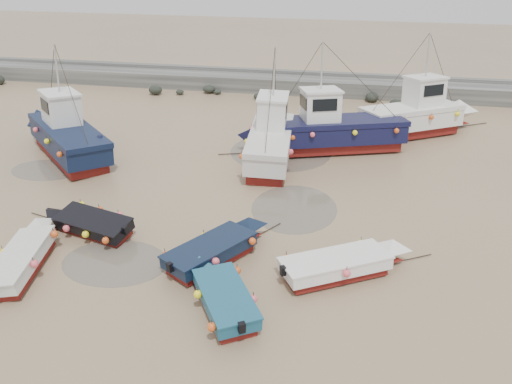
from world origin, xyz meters
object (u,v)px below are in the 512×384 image
at_px(dinghy_4, 89,220).
at_px(cabin_boat_0, 64,133).
at_px(dinghy_3, 345,263).
at_px(cabin_boat_1, 270,136).
at_px(person, 104,166).
at_px(cabin_boat_3, 420,113).
at_px(dinghy_2, 222,292).
at_px(cabin_boat_2, 327,129).
at_px(dinghy_0, 25,254).
at_px(dinghy_1, 218,247).

xyz_separation_m(dinghy_4, cabin_boat_0, (-5.27, 7.59, 0.78)).
height_order(dinghy_3, cabin_boat_1, cabin_boat_1).
bearing_deg(dinghy_4, person, 36.20).
bearing_deg(dinghy_4, dinghy_3, -80.44).
xyz_separation_m(dinghy_4, cabin_boat_3, (15.24, 14.83, 0.82)).
relative_size(dinghy_3, cabin_boat_0, 0.72).
relative_size(dinghy_3, dinghy_4, 1.08).
bearing_deg(cabin_boat_3, person, -94.33).
relative_size(dinghy_2, cabin_boat_0, 0.61).
distance_m(dinghy_4, person, 6.89).
relative_size(dinghy_4, cabin_boat_0, 0.67).
bearing_deg(cabin_boat_2, cabin_boat_0, 85.29).
bearing_deg(cabin_boat_3, dinghy_4, -75.57).
bearing_deg(dinghy_0, dinghy_1, 4.10).
height_order(cabin_boat_3, person, cabin_boat_3).
distance_m(dinghy_0, dinghy_1, 7.43).
xyz_separation_m(dinghy_0, dinghy_1, (7.20, 1.83, 0.00)).
relative_size(cabin_boat_2, cabin_boat_3, 1.25).
xyz_separation_m(dinghy_3, cabin_boat_0, (-16.23, 8.72, 0.80)).
xyz_separation_m(cabin_boat_3, person, (-17.68, -8.42, -1.37)).
bearing_deg(dinghy_2, cabin_boat_2, 48.22).
relative_size(dinghy_1, dinghy_3, 0.90).
relative_size(dinghy_1, cabin_boat_0, 0.65).
bearing_deg(person, dinghy_2, 87.84).
bearing_deg(dinghy_0, person, 87.34).
bearing_deg(dinghy_0, cabin_boat_2, 41.88).
xyz_separation_m(dinghy_2, person, (-9.26, 10.09, -0.56)).
bearing_deg(dinghy_2, dinghy_1, 75.98).
bearing_deg(cabin_boat_0, person, -69.26).
height_order(dinghy_0, dinghy_1, same).
bearing_deg(cabin_boat_1, dinghy_0, -126.42).
xyz_separation_m(cabin_boat_0, cabin_boat_1, (11.77, 1.61, 0.02)).
bearing_deg(dinghy_1, cabin_boat_1, 121.56).
height_order(dinghy_4, cabin_boat_1, cabin_boat_1).
xyz_separation_m(dinghy_3, cabin_boat_2, (-1.38, 12.17, 0.77)).
bearing_deg(dinghy_3, dinghy_2, -87.37).
xyz_separation_m(dinghy_1, cabin_boat_2, (3.59, 12.01, 0.76)).
height_order(dinghy_1, cabin_boat_1, cabin_boat_1).
relative_size(dinghy_2, cabin_boat_1, 0.52).
bearing_deg(cabin_boat_0, dinghy_4, -102.05).
bearing_deg(cabin_boat_1, cabin_boat_2, 27.19).
distance_m(dinghy_0, dinghy_4, 3.06).
xyz_separation_m(dinghy_2, cabin_boat_1, (-0.32, 12.88, 0.80)).
xyz_separation_m(dinghy_1, dinghy_3, (4.97, -0.16, -0.01)).
bearing_deg(dinghy_1, person, 173.21).
distance_m(dinghy_2, dinghy_3, 4.86).
relative_size(dinghy_0, dinghy_2, 1.23).
bearing_deg(cabin_boat_3, dinghy_1, -60.14).
bearing_deg(cabin_boat_1, person, -166.38).
relative_size(dinghy_2, person, 2.65).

